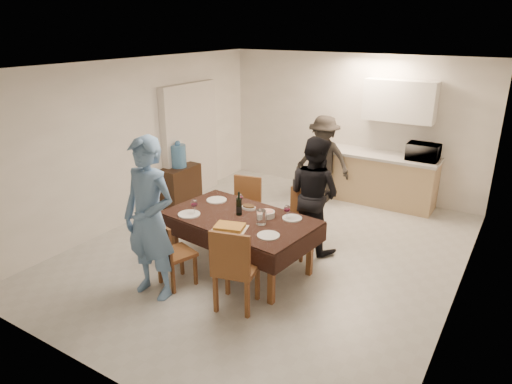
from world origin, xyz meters
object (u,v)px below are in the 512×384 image
water_jug (179,156)px  dining_table (240,219)px  wine_bottle (239,203)px  person_kitchen (323,159)px  water_pitcher (261,217)px  savoury_tart (230,227)px  person_near (150,219)px  console (180,186)px  microwave (423,152)px  person_far (314,194)px

water_jug → dining_table: bearing=-31.5°
wine_bottle → person_kitchen: (-0.07, 2.83, -0.11)m
dining_table → water_pitcher: 0.38m
savoury_tart → person_near: 0.96m
water_jug → savoury_tart: size_ratio=0.98×
console → wine_bottle: wine_bottle is taller
dining_table → wine_bottle: (-0.05, 0.05, 0.19)m
microwave → person_kitchen: bearing=15.5°
dining_table → microwave: (1.50, 3.33, 0.34)m
dining_table → console: (-2.20, 1.35, -0.36)m
savoury_tart → microwave: size_ratio=0.79×
dining_table → person_kitchen: bearing=98.7°
water_jug → savoury_tart: 2.88m
person_far → savoury_tart: bearing=86.6°
water_pitcher → person_kitchen: size_ratio=0.12×
wine_bottle → savoury_tart: wine_bottle is taller
savoury_tart → person_near: person_near is taller
microwave → person_near: person_near is taller
water_pitcher → person_kitchen: (-0.47, 2.93, -0.05)m
water_jug → wine_bottle: (2.15, -1.30, -0.00)m
water_pitcher → savoury_tart: bearing=-127.1°
water_jug → water_pitcher: size_ratio=2.19×
microwave → person_far: 2.48m
dining_table → microwave: 3.67m
person_near → person_kitchen: size_ratio=1.23×
console → person_far: bearing=-6.2°
water_jug → water_pitcher: water_jug is taller
water_pitcher → person_near: (-0.90, -1.00, 0.14)m
console → microwave: microwave is taller
person_near → dining_table: bearing=60.3°
person_far → person_near: bearing=76.4°
water_jug → person_kitchen: person_kitchen is taller
microwave → person_kitchen: 1.70m
console → microwave: size_ratio=1.47×
console → person_near: person_near is taller
dining_table → person_kitchen: 2.88m
water_jug → person_near: (1.65, -2.40, 0.07)m
person_near → person_far: person_near is taller
savoury_tart → dining_table: bearing=104.7°
savoury_tart → microwave: microwave is taller
console → person_kitchen: person_kitchen is taller
dining_table → console: size_ratio=2.65×
dining_table → water_jug: (-2.20, 1.35, 0.20)m
savoury_tart → person_far: bearing=72.5°
console → water_jug: water_jug is taller
water_jug → person_far: person_far is taller
wine_bottle → water_pitcher: wine_bottle is taller
water_pitcher → savoury_tart: water_pitcher is taller
water_pitcher → person_near: person_near is taller
wine_bottle → microwave: size_ratio=0.61×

